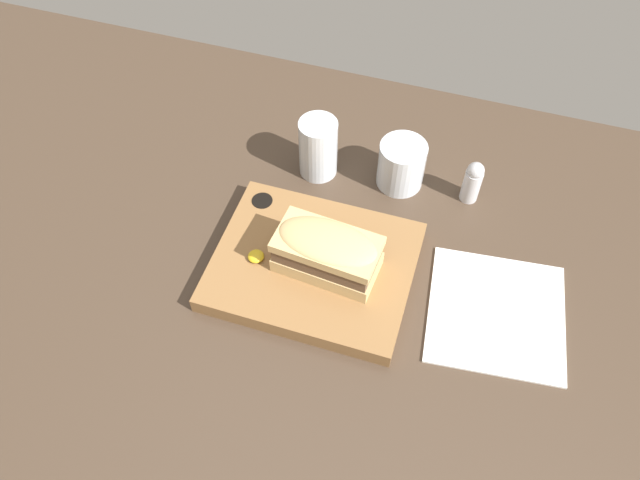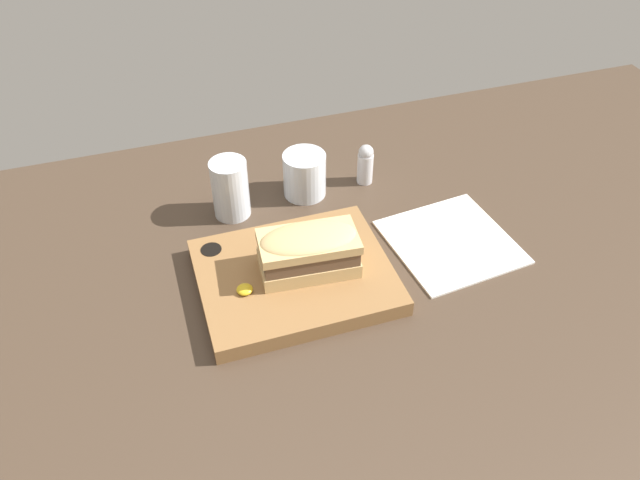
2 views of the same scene
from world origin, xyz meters
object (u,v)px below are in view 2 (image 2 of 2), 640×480
serving_board (294,276)px  water_glass (231,192)px  sandwich (309,250)px  salt_shaker (365,164)px  napkin (451,242)px  wine_glass (305,176)px

serving_board → water_glass: water_glass is taller
sandwich → salt_shaker: 27.96cm
serving_board → napkin: bearing=1.8°
serving_board → napkin: size_ratio=1.37×
serving_board → water_glass: 20.71cm
napkin → salt_shaker: size_ratio=2.71×
water_glass → napkin: water_glass is taller
napkin → wine_glass: bearing=133.0°
serving_board → sandwich: 5.74cm
wine_glass → salt_shaker: wine_glass is taller
wine_glass → serving_board: bearing=-111.0°
sandwich → salt_shaker: sandwich is taller
sandwich → napkin: bearing=2.9°
serving_board → salt_shaker: 29.14cm
wine_glass → salt_shaker: size_ratio=1.04×
sandwich → napkin: 25.81cm
water_glass → salt_shaker: (25.20, 1.55, -0.58)cm
sandwich → salt_shaker: (17.49, 21.65, -2.64)cm
salt_shaker → water_glass: bearing=-176.5°
wine_glass → napkin: 28.17cm
water_glass → salt_shaker: 25.25cm
wine_glass → napkin: (19.04, -20.43, -3.66)cm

